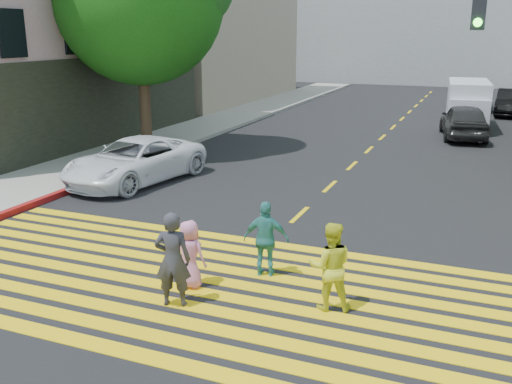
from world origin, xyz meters
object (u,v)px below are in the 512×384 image
Objects in this scene: pedestrian_child at (190,254)px; white_van at (467,107)px; pedestrian_extra at (266,239)px; dark_car_near at (464,121)px; silver_car at (477,99)px; white_sedan at (135,161)px; pedestrian_woman at (330,266)px; dark_car_parked at (511,102)px; pedestrian_man at (173,260)px.

white_van is (3.87, 20.69, 0.44)m from pedestrian_child.
pedestrian_extra is at bearing -132.26° from pedestrian_child.
dark_car_near reaches higher than pedestrian_child.
silver_car is at bearing 83.37° from white_van.
pedestrian_child is 8.02m from white_sedan.
pedestrian_woman is 0.35× the size of dark_car_parked.
pedestrian_child is at bearing -99.14° from dark_car_parked.
pedestrian_woman is at bearing 136.83° from pedestrian_extra.
pedestrian_man is 19.13m from dark_car_near.
silver_car is at bearing -111.87° from pedestrian_woman.
pedestrian_man is 0.38× the size of dark_car_near.
pedestrian_woman is 1.73m from pedestrian_extra.
white_van reaches higher than white_sedan.
pedestrian_woman reaches higher than pedestrian_child.
pedestrian_child is at bearing 80.60° from silver_car.
dark_car_near is at bearing -96.25° from pedestrian_child.
dark_car_parked is (1.84, -2.05, 0.10)m from silver_car.
white_van reaches higher than silver_car.
pedestrian_man reaches higher than dark_car_parked.
pedestrian_woman is at bearing 85.76° from silver_car.
pedestrian_man is 1.09× the size of pedestrian_woman.
pedestrian_woman reaches higher than white_sedan.
silver_car is 0.87× the size of white_van.
pedestrian_extra is 0.35× the size of silver_car.
pedestrian_woman is 28.52m from silver_car.
pedestrian_man is 0.34× the size of white_sedan.
silver_car is at bearing -92.32° from pedestrian_child.
white_sedan is at bearing -51.46° from pedestrian_extra.
pedestrian_woman reaches higher than silver_car.
pedestrian_extra is at bearing 82.58° from silver_car.
pedestrian_woman is 1.04× the size of pedestrian_extra.
dark_car_near is (1.28, 17.86, -0.01)m from pedestrian_woman.
pedestrian_man is 0.80m from pedestrian_child.
pedestrian_woman is 0.35× the size of dark_car_near.
pedestrian_man is at bearing 47.29° from pedestrian_extra.
dark_car_near is at bearing 87.42° from silver_car.
dark_car_parked is 0.89× the size of white_van.
pedestrian_man is 2.66m from pedestrian_woman.
pedestrian_child is 18.40m from dark_car_near.
white_van reaches higher than pedestrian_extra.
pedestrian_extra reaches higher than dark_car_parked.
pedestrian_woman is at bearing 77.20° from dark_car_near.
white_van is at bearing -112.29° from pedestrian_woman.
silver_car is at bearing -100.15° from dark_car_near.
white_sedan is (-7.83, 5.96, -0.09)m from pedestrian_woman.
white_sedan is 1.15× the size of silver_car.
pedestrian_man is 2.04m from pedestrian_extra.
pedestrian_extra is 27.77m from silver_car.
pedestrian_woman is at bearing -27.60° from white_sedan.
pedestrian_child is at bearing -105.23° from white_van.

